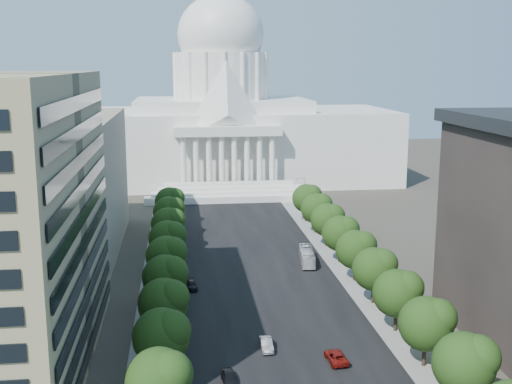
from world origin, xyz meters
name	(u,v)px	position (x,y,z in m)	size (l,w,h in m)	color
road_asphalt	(252,256)	(0.00, 90.00, 0.00)	(30.00, 260.00, 0.01)	black
sidewalk_left	(164,259)	(-19.00, 90.00, 0.00)	(8.00, 260.00, 0.02)	gray
sidewalk_right	(337,253)	(19.00, 90.00, 0.00)	(8.00, 260.00, 0.02)	gray
capitol	(222,124)	(0.00, 184.89, 20.01)	(120.00, 56.00, 73.00)	white
office_block_left_far	(30,185)	(-48.00, 100.00, 15.00)	(38.00, 52.00, 30.00)	gray
tree_l_b	(161,379)	(-17.66, 23.81, 6.45)	(7.79, 7.60, 9.97)	#33261C
tree_l_c	(164,335)	(-17.66, 35.81, 6.45)	(7.79, 7.60, 9.97)	#33261C
tree_l_d	(165,302)	(-17.66, 47.81, 6.45)	(7.79, 7.60, 9.97)	#33261C
tree_l_e	(167,276)	(-17.66, 59.81, 6.45)	(7.79, 7.60, 9.97)	#33261C
tree_l_f	(168,255)	(-17.66, 71.81, 6.45)	(7.79, 7.60, 9.97)	#33261C
tree_l_g	(169,238)	(-17.66, 83.81, 6.45)	(7.79, 7.60, 9.97)	#33261C
tree_l_h	(170,223)	(-17.66, 95.81, 6.45)	(7.79, 7.60, 9.97)	#33261C
tree_l_i	(170,211)	(-17.66, 107.81, 6.45)	(7.79, 7.60, 9.97)	#33261C
tree_l_j	(171,201)	(-17.66, 119.81, 6.45)	(7.79, 7.60, 9.97)	#33261C
tree_r_b	(467,362)	(18.34, 23.81, 6.45)	(7.79, 7.60, 9.97)	#33261C
tree_r_c	(429,322)	(18.34, 35.81, 6.45)	(7.79, 7.60, 9.97)	#33261C
tree_r_d	(399,292)	(18.34, 47.81, 6.45)	(7.79, 7.60, 9.97)	#33261C
tree_r_e	(376,268)	(18.34, 59.81, 6.45)	(7.79, 7.60, 9.97)	#33261C
tree_r_f	(357,248)	(18.34, 71.81, 6.45)	(7.79, 7.60, 9.97)	#33261C
tree_r_g	(342,232)	(18.34, 83.81, 6.45)	(7.79, 7.60, 9.97)	#33261C
tree_r_h	(329,219)	(18.34, 95.81, 6.45)	(7.79, 7.60, 9.97)	#33261C
tree_r_i	(317,207)	(18.34, 107.81, 6.45)	(7.79, 7.60, 9.97)	#33261C
tree_r_j	(308,197)	(18.34, 119.81, 6.45)	(7.79, 7.60, 9.97)	#33261C
streetlight_b	(442,328)	(19.90, 35.00, 5.82)	(2.61, 0.44, 9.00)	gray
streetlight_c	(384,271)	(19.90, 60.00, 5.82)	(2.61, 0.44, 9.00)	gray
streetlight_d	(347,234)	(19.90, 85.00, 5.82)	(2.61, 0.44, 9.00)	gray
streetlight_e	(322,208)	(19.90, 110.00, 5.82)	(2.61, 0.44, 9.00)	gray
streetlight_f	(303,189)	(19.90, 135.00, 5.82)	(2.61, 0.44, 9.00)	gray
car_dark_a	(229,378)	(-9.26, 34.13, 0.79)	(1.87, 4.64, 1.58)	black
car_silver	(266,345)	(-3.05, 43.59, 0.79)	(1.66, 4.77, 1.57)	#999BA0
car_red	(336,357)	(6.16, 38.51, 0.75)	(2.47, 5.36, 1.49)	maroon
car_dark_b	(191,285)	(-13.50, 70.86, 0.71)	(1.98, 4.87, 1.41)	black
city_bus	(307,256)	(10.99, 83.65, 1.56)	(2.62, 11.18, 3.11)	silver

